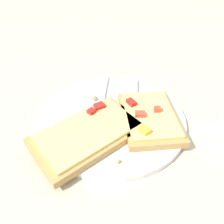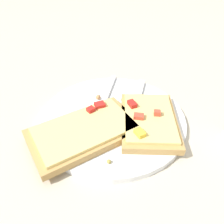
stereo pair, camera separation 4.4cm
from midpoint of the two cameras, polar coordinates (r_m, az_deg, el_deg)
The scene contains 7 objects.
ground_plane at distance 0.45m, azimuth 2.77°, elevation -2.24°, with size 4.00×4.00×0.00m, color #BCB29E.
plate at distance 0.45m, azimuth 2.79°, elevation -1.68°, with size 0.30×0.30×0.01m.
fork at distance 0.47m, azimuth 0.03°, elevation 1.39°, with size 0.11×0.22×0.01m.
knife at distance 0.49m, azimuth 9.02°, elevation 2.67°, with size 0.11×0.20×0.01m.
pizza_slice_main at distance 0.40m, azimuth -4.09°, elevation -5.04°, with size 0.22×0.17×0.03m.
pizza_slice_corner at distance 0.43m, azimuth 12.46°, elevation -2.12°, with size 0.14×0.18×0.03m.
crumb_scatter at distance 0.44m, azimuth 3.76°, elevation -1.09°, with size 0.07×0.22×0.01m.
Camera 2 is at (0.07, 0.33, 0.30)m, focal length 35.00 mm.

